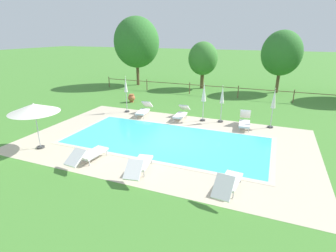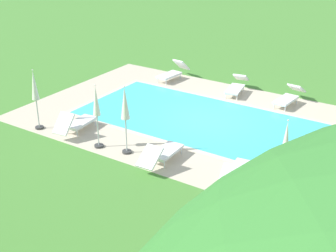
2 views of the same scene
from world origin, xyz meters
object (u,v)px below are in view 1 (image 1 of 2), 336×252
patio_umbrella_closed_row_west (126,88)px  sun_lounger_north_mid (89,154)px  sun_lounger_south_near_corner (245,121)px  patio_umbrella_open_foreground (34,108)px  patio_umbrella_closed_row_centre (222,98)px  sun_lounger_north_end (140,165)px  tree_west_mid (203,59)px  sun_lounger_south_mid (228,183)px  patio_umbrella_closed_row_mid_west (204,95)px  tree_east_mid (282,53)px  sun_lounger_north_far (144,110)px  tree_centre (137,42)px  sun_lounger_north_near_steps (181,113)px  terracotta_urn_near_fence (132,98)px  patio_umbrella_closed_row_mid_east (274,102)px

patio_umbrella_closed_row_west → sun_lounger_north_mid: bearing=-71.8°
sun_lounger_south_near_corner → patio_umbrella_closed_row_west: bearing=178.7°
patio_umbrella_open_foreground → patio_umbrella_closed_row_centre: size_ratio=0.98×
patio_umbrella_closed_row_centre → sun_lounger_south_near_corner: bearing=-16.8°
sun_lounger_north_end → patio_umbrella_closed_row_centre: 7.74m
patio_umbrella_closed_row_centre → tree_west_mid: tree_west_mid is taller
sun_lounger_south_mid → patio_umbrella_closed_row_mid_west: size_ratio=0.83×
patio_umbrella_closed_row_centre → tree_east_mid: size_ratio=0.42×
sun_lounger_north_end → sun_lounger_south_near_corner: size_ratio=1.08×
patio_umbrella_closed_row_west → tree_west_mid: 10.48m
sun_lounger_north_far → sun_lounger_north_mid: bearing=-82.3°
patio_umbrella_closed_row_west → tree_centre: bearing=113.8°
sun_lounger_north_near_steps → sun_lounger_north_far: bearing=-175.5°
patio_umbrella_closed_row_west → sun_lounger_north_near_steps: bearing=0.4°
tree_centre → tree_east_mid: (13.68, 1.40, -0.78)m
sun_lounger_south_mid → patio_umbrella_closed_row_mid_west: (-2.84, 7.33, 1.27)m
patio_umbrella_closed_row_mid_west → tree_east_mid: 11.60m
sun_lounger_north_near_steps → tree_east_mid: (5.56, 10.71, 3.16)m
patio_umbrella_open_foreground → tree_west_mid: tree_west_mid is taller
sun_lounger_north_mid → terracotta_urn_near_fence: (-3.44, 9.74, -0.01)m
sun_lounger_south_near_corner → tree_east_mid: (1.60, 10.92, 3.14)m
sun_lounger_south_near_corner → patio_umbrella_closed_row_west: 8.07m
sun_lounger_south_mid → tree_centre: 21.06m
sun_lounger_north_end → patio_umbrella_closed_row_mid_east: 8.89m
sun_lounger_north_end → tree_west_mid: size_ratio=0.47×
patio_umbrella_closed_row_west → patio_umbrella_open_foreground: bearing=-96.0°
patio_umbrella_closed_row_mid_west → tree_east_mid: (4.16, 10.66, 1.88)m
sun_lounger_south_mid → tree_centre: (-12.36, 16.59, 3.93)m
sun_lounger_north_far → patio_umbrella_closed_row_mid_east: (7.96, 0.49, 1.18)m
sun_lounger_north_near_steps → terracotta_urn_near_fence: sun_lounger_north_near_steps is taller
sun_lounger_north_far → patio_umbrella_closed_row_mid_east: 8.06m
sun_lounger_south_near_corner → patio_umbrella_open_foreground: (-8.69, -6.68, 1.58)m
tree_west_mid → tree_east_mid: tree_east_mid is taller
sun_lounger_north_end → sun_lounger_south_near_corner: 7.70m
sun_lounger_north_near_steps → sun_lounger_north_far: 2.59m
sun_lounger_south_mid → tree_west_mid: 18.38m
patio_umbrella_open_foreground → terracotta_urn_near_fence: size_ratio=3.50×
sun_lounger_north_mid → sun_lounger_south_near_corner: bearing=51.4°
sun_lounger_north_mid → tree_east_mid: bearing=68.1°
sun_lounger_north_near_steps → sun_lounger_north_mid: 7.40m
sun_lounger_north_end → patio_umbrella_closed_row_west: patio_umbrella_closed_row_west is taller
sun_lounger_north_end → terracotta_urn_near_fence: size_ratio=3.29×
patio_umbrella_closed_row_west → tree_east_mid: size_ratio=0.46×
sun_lounger_north_far → patio_umbrella_open_foreground: patio_umbrella_open_foreground is taller
patio_umbrella_open_foreground → tree_west_mid: bearing=78.8°
patio_umbrella_closed_row_west → sun_lounger_south_mid: bearing=-41.3°
patio_umbrella_closed_row_mid_west → patio_umbrella_closed_row_centre: bearing=9.6°
patio_umbrella_closed_row_centre → terracotta_urn_near_fence: 7.99m
sun_lounger_north_mid → sun_lounger_south_near_corner: 8.97m
patio_umbrella_closed_row_centre → sun_lounger_south_mid: bearing=-76.8°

